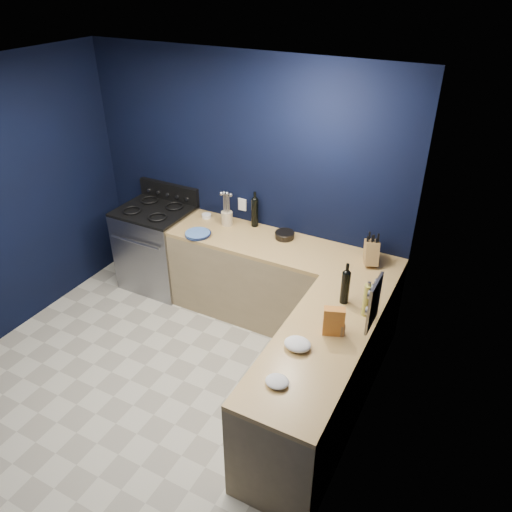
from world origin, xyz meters
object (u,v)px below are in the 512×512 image
Objects in this scene: utensil_crock at (227,218)px; gas_range at (158,248)px; crouton_bag at (334,321)px; plate_stack at (198,234)px; knife_block at (371,252)px.

gas_range is at bearing -169.85° from utensil_crock.
utensil_crock is 0.65× the size of crouton_bag.
crouton_bag is (1.72, -0.80, 0.10)m from plate_stack.
gas_range is 4.07× the size of crouton_bag.
crouton_bag is at bearing -22.27° from gas_range.
gas_range is 0.85m from plate_stack.
crouton_bag is (1.58, -1.14, 0.04)m from utensil_crock.
gas_range is at bearing 160.90° from knife_block.
crouton_bag is at bearing -24.93° from plate_stack.
plate_stack reaches higher than gas_range.
plate_stack is 1.72× the size of utensil_crock.
utensil_crock is 1.54m from knife_block.
knife_block reaches higher than gas_range.
crouton_bag is (0.04, -1.10, 0.01)m from knife_block.
utensil_crock is at bearing 156.74° from knife_block.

